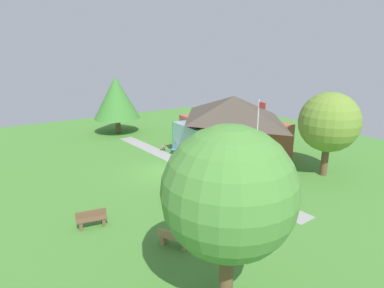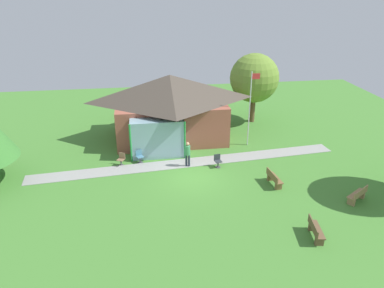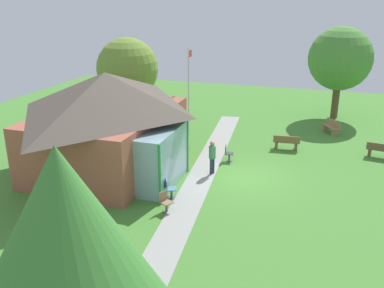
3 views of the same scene
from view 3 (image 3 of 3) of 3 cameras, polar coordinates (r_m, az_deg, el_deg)
The scene contains 14 objects.
ground_plane at distance 20.97m, azimuth 6.76°, elevation -4.42°, with size 44.00×44.00×0.00m, color #478433.
pavilion at distance 21.58m, azimuth -11.03°, elevation 3.27°, with size 9.09×7.42×4.90m.
footpath at distance 21.39m, azimuth 1.54°, elevation -3.75°, with size 20.79×1.30×0.03m, color #999993.
flagpole at distance 25.52m, azimuth -0.45°, elevation 7.27°, with size 0.64×0.08×5.52m.
bench_mid_right at distance 24.95m, azimuth 12.59°, elevation 0.18°, with size 0.58×1.53×0.84m.
bench_lawn_far_right at distance 28.65m, azimuth 18.25°, elevation 2.17°, with size 1.50×1.19×0.84m.
bench_front_right at distance 25.30m, azimuth 24.09°, elevation -0.83°, with size 0.67×1.55×0.84m.
patio_chair_porch_left at distance 18.61m, azimuth -2.99°, elevation -6.13°, with size 0.58×0.58×0.86m.
patio_chair_west at distance 17.52m, azimuth -3.60°, elevation -7.86°, with size 0.59×0.59×0.86m.
patio_chair_lawn_spare at distance 22.69m, azimuth 4.88°, elevation -1.33°, with size 0.51×0.51×0.86m.
visitor_on_path at distance 20.79m, azimuth 2.75°, elevation -1.47°, with size 0.34×0.34×1.74m.
tree_west_hedge at distance 9.11m, azimuth -16.67°, elevation -12.84°, with size 4.71×4.71×5.85m.
tree_behind_pavilion_right at distance 28.78m, azimuth -8.68°, elevation 9.96°, with size 4.07×4.07×5.85m.
tree_far_east at distance 31.75m, azimuth 19.34°, elevation 10.76°, with size 4.40×4.40×6.44m.
Camera 3 is at (-18.86, -3.55, 8.46)m, focal length 39.59 mm.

